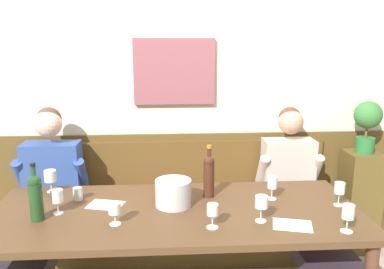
# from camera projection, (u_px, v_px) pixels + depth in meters

# --- Properties ---
(room_wall_back) EXTENTS (6.80, 0.12, 2.80)m
(room_wall_back) POSITION_uv_depth(u_px,v_px,m) (172.00, 84.00, 3.19)
(room_wall_back) COLOR beige
(room_wall_back) RESTS_ON ground
(wood_wainscot_panel) EXTENTS (6.80, 0.03, 1.00)m
(wood_wainscot_panel) POSITION_uv_depth(u_px,v_px,m) (173.00, 190.00, 3.35)
(wood_wainscot_panel) COLOR brown
(wood_wainscot_panel) RESTS_ON ground
(wall_bench) EXTENTS (2.52, 0.42, 0.94)m
(wall_bench) POSITION_uv_depth(u_px,v_px,m) (174.00, 225.00, 3.20)
(wall_bench) COLOR brown
(wall_bench) RESTS_ON ground
(dining_table) EXTENTS (2.22, 0.90, 0.75)m
(dining_table) POSITION_uv_depth(u_px,v_px,m) (176.00, 221.00, 2.38)
(dining_table) COLOR #4F3520
(dining_table) RESTS_ON ground
(person_center_left_seat) EXTENTS (0.53, 1.36, 1.26)m
(person_center_left_seat) POSITION_uv_depth(u_px,v_px,m) (38.00, 213.00, 2.66)
(person_center_left_seat) COLOR #2A2C30
(person_center_left_seat) RESTS_ON ground
(person_center_right_seat) EXTENTS (0.50, 1.36, 1.25)m
(person_center_right_seat) POSITION_uv_depth(u_px,v_px,m) (304.00, 208.00, 2.77)
(person_center_right_seat) COLOR #272E31
(person_center_right_seat) RESTS_ON ground
(ice_bucket) EXTENTS (0.22, 0.22, 0.16)m
(ice_bucket) POSITION_uv_depth(u_px,v_px,m) (173.00, 193.00, 2.40)
(ice_bucket) COLOR #B7BABF
(ice_bucket) RESTS_ON dining_table
(wine_bottle_clear_water) EXTENTS (0.07, 0.07, 0.35)m
(wine_bottle_clear_water) POSITION_uv_depth(u_px,v_px,m) (209.00, 174.00, 2.53)
(wine_bottle_clear_water) COLOR #422215
(wine_bottle_clear_water) RESTS_ON dining_table
(wine_bottle_amber_mid) EXTENTS (0.07, 0.07, 0.34)m
(wine_bottle_amber_mid) POSITION_uv_depth(u_px,v_px,m) (36.00, 196.00, 2.19)
(wine_bottle_amber_mid) COLOR #1D431F
(wine_bottle_amber_mid) RESTS_ON dining_table
(wine_glass_center_front) EXTENTS (0.08, 0.08, 0.15)m
(wine_glass_center_front) POSITION_uv_depth(u_px,v_px,m) (50.00, 177.00, 2.62)
(wine_glass_center_front) COLOR silver
(wine_glass_center_front) RESTS_ON dining_table
(wine_glass_center_rear) EXTENTS (0.06, 0.06, 0.15)m
(wine_glass_center_rear) POSITION_uv_depth(u_px,v_px,m) (340.00, 189.00, 2.40)
(wine_glass_center_rear) COLOR silver
(wine_glass_center_rear) RESTS_ON dining_table
(wine_glass_mid_right) EXTENTS (0.06, 0.06, 0.15)m
(wine_glass_mid_right) POSITION_uv_depth(u_px,v_px,m) (272.00, 183.00, 2.49)
(wine_glass_mid_right) COLOR silver
(wine_glass_mid_right) RESTS_ON dining_table
(wine_glass_left_end) EXTENTS (0.07, 0.07, 0.15)m
(wine_glass_left_end) POSITION_uv_depth(u_px,v_px,m) (261.00, 203.00, 2.18)
(wine_glass_left_end) COLOR silver
(wine_glass_left_end) RESTS_ON dining_table
(wine_glass_right_end) EXTENTS (0.06, 0.06, 0.15)m
(wine_glass_right_end) POSITION_uv_depth(u_px,v_px,m) (348.00, 213.00, 2.06)
(wine_glass_right_end) COLOR silver
(wine_glass_right_end) RESTS_ON dining_table
(wine_glass_mid_left) EXTENTS (0.07, 0.07, 0.15)m
(wine_glass_mid_left) POSITION_uv_depth(u_px,v_px,m) (57.00, 197.00, 2.28)
(wine_glass_mid_left) COLOR silver
(wine_glass_mid_left) RESTS_ON dining_table
(wine_glass_near_bucket) EXTENTS (0.07, 0.07, 0.14)m
(wine_glass_near_bucket) POSITION_uv_depth(u_px,v_px,m) (213.00, 211.00, 2.11)
(wine_glass_near_bucket) COLOR silver
(wine_glass_near_bucket) RESTS_ON dining_table
(wine_glass_by_bottle) EXTENTS (0.07, 0.07, 0.13)m
(wine_glass_by_bottle) POSITION_uv_depth(u_px,v_px,m) (115.00, 209.00, 2.15)
(wine_glass_by_bottle) COLOR silver
(wine_glass_by_bottle) RESTS_ON dining_table
(water_tumbler_left) EXTENTS (0.06, 0.06, 0.08)m
(water_tumbler_left) POSITION_uv_depth(u_px,v_px,m) (78.00, 194.00, 2.50)
(water_tumbler_left) COLOR silver
(water_tumbler_left) RESTS_ON dining_table
(tasting_sheet_left_guest) EXTENTS (0.24, 0.20, 0.00)m
(tasting_sheet_left_guest) POSITION_uv_depth(u_px,v_px,m) (106.00, 205.00, 2.43)
(tasting_sheet_left_guest) COLOR white
(tasting_sheet_left_guest) RESTS_ON dining_table
(tasting_sheet_right_guest) EXTENTS (0.24, 0.20, 0.00)m
(tasting_sheet_right_guest) POSITION_uv_depth(u_px,v_px,m) (292.00, 225.00, 2.16)
(tasting_sheet_right_guest) COLOR white
(tasting_sheet_right_guest) RESTS_ON dining_table
(corner_pedestal) EXTENTS (0.28, 0.28, 0.86)m
(corner_pedestal) POSITION_uv_depth(u_px,v_px,m) (359.00, 201.00, 3.29)
(corner_pedestal) COLOR brown
(corner_pedestal) RESTS_ON ground
(potted_plant) EXTENTS (0.22, 0.22, 0.42)m
(potted_plant) POSITION_uv_depth(u_px,v_px,m) (367.00, 121.00, 3.13)
(potted_plant) COLOR #24682F
(potted_plant) RESTS_ON corner_pedestal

